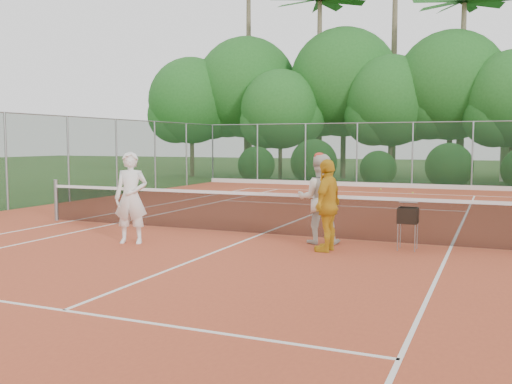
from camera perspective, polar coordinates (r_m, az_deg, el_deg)
ground at (r=13.00m, az=0.48°, el=-4.35°), size 120.00×120.00×0.00m
clay_court at (r=13.00m, az=0.48°, el=-4.31°), size 18.00×36.00×0.02m
tennis_net at (r=12.92m, az=0.49°, el=-2.02°), size 11.97×0.10×1.10m
player_white at (r=12.05m, az=-12.39°, el=-0.56°), size 0.80×0.64×1.90m
player_center_grp at (r=11.83m, az=6.33°, el=-0.67°), size 1.07×0.94×1.88m
player_yellow at (r=11.01m, az=7.17°, el=-1.33°), size 0.53×1.07×1.77m
ball_hopper at (r=11.45m, az=14.95°, el=-2.37°), size 0.36×0.36×0.83m
stray_ball_a at (r=22.85m, az=5.81°, el=-0.20°), size 0.07×0.07×0.07m
stray_ball_b at (r=25.66m, az=12.36°, el=0.28°), size 0.07×0.07×0.07m
stray_ball_c at (r=24.14m, az=15.41°, el=-0.07°), size 0.07×0.07×0.07m
court_markings at (r=13.00m, az=0.48°, el=-4.25°), size 11.03×23.83×0.01m
fence_back at (r=27.30m, az=12.69°, el=3.64°), size 18.07×0.07×3.00m
tropical_treeline at (r=32.39m, az=17.05°, el=10.10°), size 32.10×8.49×15.03m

